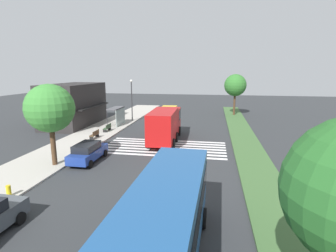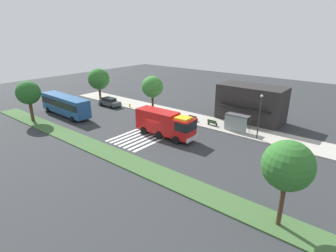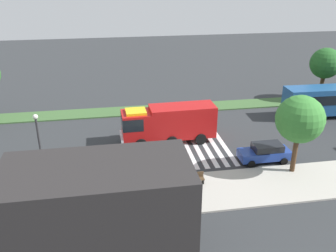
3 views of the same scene
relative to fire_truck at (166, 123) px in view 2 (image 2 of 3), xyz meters
The scene contains 18 objects.
ground_plane 2.49m from the fire_truck, 166.20° to the right, with size 120.00×120.00×0.00m, color #2D3033.
sidewalk 9.49m from the fire_truck, 98.58° to the left, with size 60.00×5.22×0.14m, color #ADA89E.
median_strip 9.08m from the fire_truck, 98.99° to the right, with size 60.00×3.00×0.14m, color #3D6033.
crosswalk 3.34m from the fire_truck, behind, with size 5.85×12.44×0.01m.
fire_truck is the anchor object (origin of this frame).
parked_car_west 19.72m from the fire_truck, 164.17° to the left, with size 4.63×2.18×1.70m.
parked_car_mid 9.63m from the fire_truck, 145.82° to the left, with size 4.51×1.99×1.66m.
transit_bus 20.47m from the fire_truck, behind, with size 12.02×3.12×3.51m.
bus_stop_shelter 10.57m from the fire_truck, 49.80° to the left, with size 3.50×1.40×2.46m.
bench_near_shelter 8.67m from the fire_truck, 70.73° to the left, with size 1.60×0.50×0.90m.
bench_west_of_shelter 8.24m from the fire_truck, 96.05° to the left, with size 1.60×0.50×0.90m.
street_lamp 12.80m from the fire_truck, 34.44° to the left, with size 0.36×0.36×6.25m.
storefront_building 15.74m from the fire_truck, 66.54° to the left, with size 10.52×6.06×5.91m.
sidewalk_tree_far_west 26.09m from the fire_truck, 163.06° to the left, with size 4.50×4.50×6.61m.
sidewalk_tree_west 12.40m from the fire_truck, 141.22° to the left, with size 3.83×3.83×6.59m.
median_tree_far_west 23.44m from the fire_truck, 157.92° to the right, with size 3.80×3.80×6.63m.
median_tree_west 20.80m from the fire_truck, 25.20° to the right, with size 3.74×3.74×7.01m.
fire_hydrant 16.67m from the fire_truck, 154.79° to the left, with size 0.28×0.28×0.70m, color gold.
Camera 2 is at (24.22, -27.26, 14.53)m, focal length 28.87 mm.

